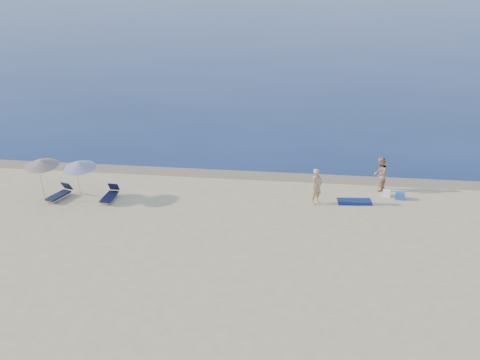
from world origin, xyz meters
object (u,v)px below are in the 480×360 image
(person_right, at_px, (380,174))
(umbrella_near, at_px, (79,165))
(person_left, at_px, (317,187))
(blue_cooler, at_px, (400,196))

(person_right, relative_size, umbrella_near, 0.84)
(person_right, height_order, umbrella_near, umbrella_near)
(person_left, relative_size, person_right, 1.02)
(blue_cooler, bearing_deg, umbrella_near, -160.14)
(person_right, distance_m, umbrella_near, 15.78)
(umbrella_near, bearing_deg, person_right, 23.05)
(person_left, height_order, umbrella_near, umbrella_near)
(person_right, xyz_separation_m, umbrella_near, (-15.40, -3.28, 0.98))
(person_right, relative_size, blue_cooler, 3.94)
(person_right, height_order, blue_cooler, person_right)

